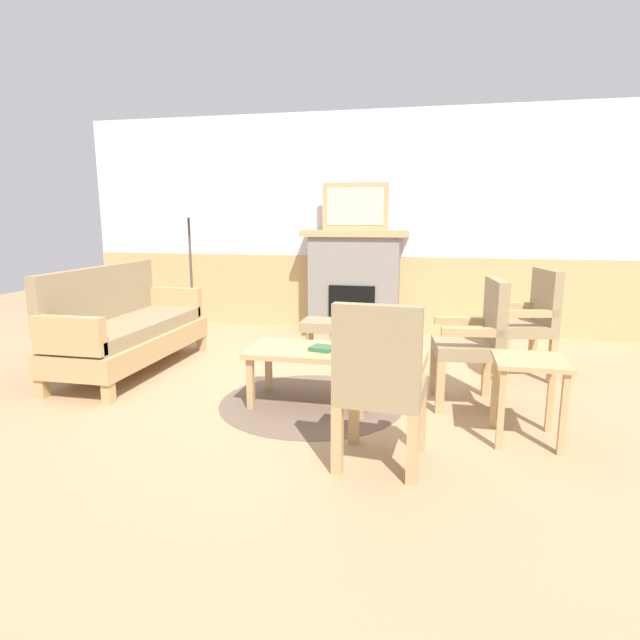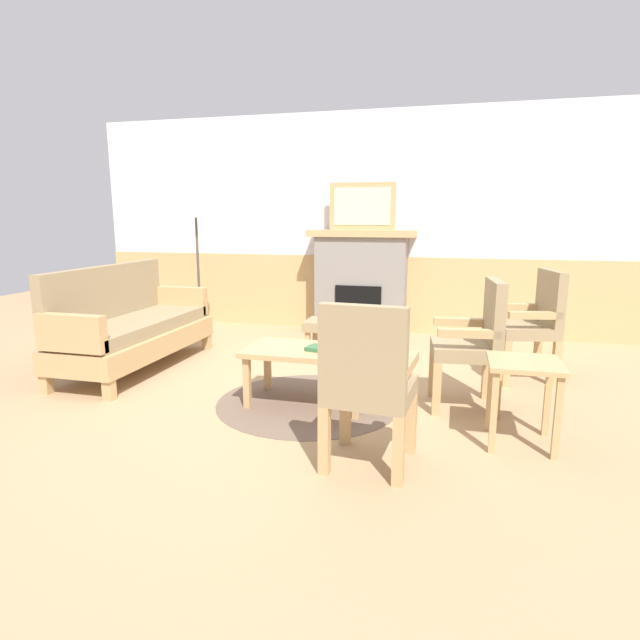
# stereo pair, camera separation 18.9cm
# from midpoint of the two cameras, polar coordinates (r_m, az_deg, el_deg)

# --- Properties ---
(ground_plane) EXTENTS (14.00, 14.00, 0.00)m
(ground_plane) POSITION_cam_midpoint_polar(r_m,az_deg,el_deg) (4.33, -2.26, -8.06)
(ground_plane) COLOR tan
(wall_back) EXTENTS (7.20, 0.14, 2.70)m
(wall_back) POSITION_cam_midpoint_polar(r_m,az_deg,el_deg) (6.63, 3.37, 10.20)
(wall_back) COLOR white
(wall_back) RESTS_ON ground_plane
(fireplace) EXTENTS (1.30, 0.44, 1.28)m
(fireplace) POSITION_cam_midpoint_polar(r_m,az_deg,el_deg) (6.43, 2.95, 4.29)
(fireplace) COLOR gray
(fireplace) RESTS_ON ground_plane
(framed_picture) EXTENTS (0.80, 0.04, 0.56)m
(framed_picture) POSITION_cam_midpoint_polar(r_m,az_deg,el_deg) (6.38, 3.04, 12.40)
(framed_picture) COLOR tan
(framed_picture) RESTS_ON fireplace
(couch) EXTENTS (0.70, 1.80, 0.98)m
(couch) POSITION_cam_midpoint_polar(r_m,az_deg,el_deg) (5.22, -21.52, -0.95)
(couch) COLOR tan
(couch) RESTS_ON ground_plane
(coffee_table) EXTENTS (0.96, 0.56, 0.44)m
(coffee_table) POSITION_cam_midpoint_polar(r_m,az_deg,el_deg) (3.99, -2.32, -3.93)
(coffee_table) COLOR tan
(coffee_table) RESTS_ON ground_plane
(round_rug) EXTENTS (1.44, 1.44, 0.01)m
(round_rug) POSITION_cam_midpoint_polar(r_m,az_deg,el_deg) (4.11, -2.28, -9.08)
(round_rug) COLOR brown
(round_rug) RESTS_ON ground_plane
(book_on_table) EXTENTS (0.20, 0.19, 0.03)m
(book_on_table) POSITION_cam_midpoint_polar(r_m,az_deg,el_deg) (3.92, -1.12, -3.14)
(book_on_table) COLOR #33663D
(book_on_table) RESTS_ON coffee_table
(footstool) EXTENTS (0.40, 0.40, 0.36)m
(footstool) POSITION_cam_midpoint_polar(r_m,az_deg,el_deg) (5.49, -0.84, -0.79)
(footstool) COLOR tan
(footstool) RESTS_ON ground_plane
(armchair_near_fireplace) EXTENTS (0.53, 0.53, 0.98)m
(armchair_near_fireplace) POSITION_cam_midpoint_polar(r_m,az_deg,el_deg) (4.07, 15.60, -1.80)
(armchair_near_fireplace) COLOR tan
(armchair_near_fireplace) RESTS_ON ground_plane
(armchair_by_window_left) EXTENTS (0.57, 0.57, 0.98)m
(armchair_by_window_left) POSITION_cam_midpoint_polar(r_m,az_deg,el_deg) (4.98, 21.13, 0.17)
(armchair_by_window_left) COLOR tan
(armchair_by_window_left) RESTS_ON ground_plane
(armchair_front_left) EXTENTS (0.52, 0.52, 0.98)m
(armchair_front_left) POSITION_cam_midpoint_polar(r_m,az_deg,el_deg) (2.94, 4.78, -6.43)
(armchair_front_left) COLOR tan
(armchair_front_left) RESTS_ON ground_plane
(side_table) EXTENTS (0.44, 0.44, 0.55)m
(side_table) POSITION_cam_midpoint_polar(r_m,az_deg,el_deg) (3.54, 20.63, -5.81)
(side_table) COLOR tan
(side_table) RESTS_ON ground_plane
(floor_lamp_by_couch) EXTENTS (0.36, 0.36, 1.68)m
(floor_lamp_by_couch) POSITION_cam_midpoint_polar(r_m,az_deg,el_deg) (6.25, -15.17, 11.06)
(floor_lamp_by_couch) COLOR #332D28
(floor_lamp_by_couch) RESTS_ON ground_plane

